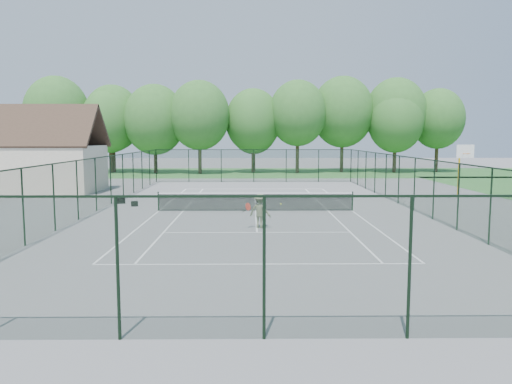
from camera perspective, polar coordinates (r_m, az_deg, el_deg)
ground at (r=28.30m, az=-0.04°, el=-2.17°), size 140.00×140.00×0.00m
grass_far at (r=58.14m, az=-0.33°, el=2.23°), size 80.00×16.00×0.01m
court_lines at (r=28.30m, az=-0.04°, el=-2.16°), size 11.05×23.85×0.01m
tennis_net at (r=28.23m, az=-0.04°, el=-1.01°), size 11.08×0.08×1.10m
fence_enclosure at (r=28.12m, az=-0.04°, el=0.98°), size 18.05×36.05×3.02m
utility_building at (r=41.13m, az=-23.15°, el=4.35°), size 8.60×6.27×6.63m
tree_line_far at (r=58.02m, az=-0.33°, el=8.14°), size 39.40×6.40×9.70m
basketball_goal at (r=37.13m, az=22.51°, el=3.37°), size 1.20×1.43×3.65m
sports_bag_a at (r=32.46m, az=-15.13°, el=-0.96°), size 0.49×0.34×0.37m
sports_bag_b at (r=31.01m, az=-13.71°, el=-1.31°), size 0.46×0.35×0.31m
tennis_player at (r=22.94m, az=0.46°, el=-2.17°), size 1.89×0.97×1.59m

